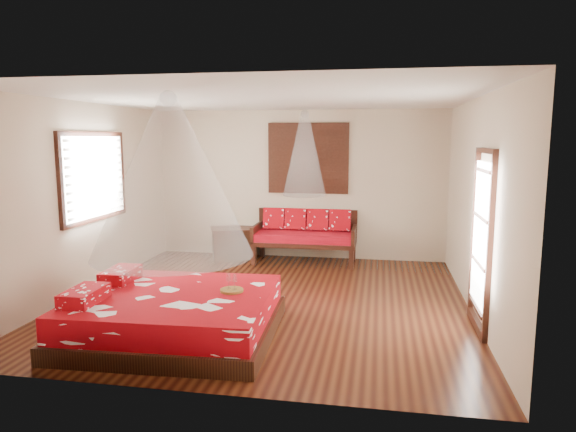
% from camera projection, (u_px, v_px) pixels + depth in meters
% --- Properties ---
extents(room, '(5.54, 5.54, 2.84)m').
position_uv_depth(room, '(268.00, 202.00, 7.08)').
color(room, black).
rests_on(room, ground).
extents(bed, '(2.35, 2.15, 0.65)m').
position_uv_depth(bed, '(174.00, 314.00, 5.94)').
color(bed, black).
rests_on(bed, floor).
extents(daybed, '(1.88, 0.84, 0.97)m').
position_uv_depth(daybed, '(305.00, 234.00, 9.50)').
color(daybed, black).
rests_on(daybed, floor).
extents(storage_chest, '(1.01, 0.88, 0.58)m').
position_uv_depth(storage_chest, '(234.00, 243.00, 9.84)').
color(storage_chest, black).
rests_on(storage_chest, floor).
extents(shutter_panel, '(1.52, 0.06, 1.32)m').
position_uv_depth(shutter_panel, '(308.00, 158.00, 9.62)').
color(shutter_panel, black).
rests_on(shutter_panel, wall_back).
extents(window_left, '(0.10, 1.74, 1.34)m').
position_uv_depth(window_left, '(95.00, 177.00, 7.70)').
color(window_left, black).
rests_on(window_left, wall_left).
extents(glazed_door, '(0.08, 1.02, 2.16)m').
position_uv_depth(glazed_door, '(481.00, 241.00, 6.07)').
color(glazed_door, black).
rests_on(glazed_door, floor).
extents(wine_tray, '(0.27, 0.27, 0.22)m').
position_uv_depth(wine_tray, '(232.00, 287.00, 5.98)').
color(wine_tray, brown).
rests_on(wine_tray, bed).
extents(mosquito_net_main, '(1.82, 1.82, 1.80)m').
position_uv_depth(mosquito_net_main, '(171.00, 177.00, 5.70)').
color(mosquito_net_main, white).
rests_on(mosquito_net_main, ceiling).
extents(mosquito_net_daybed, '(0.78, 0.78, 1.50)m').
position_uv_depth(mosquito_net_daybed, '(305.00, 154.00, 9.15)').
color(mosquito_net_daybed, white).
rests_on(mosquito_net_daybed, ceiling).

